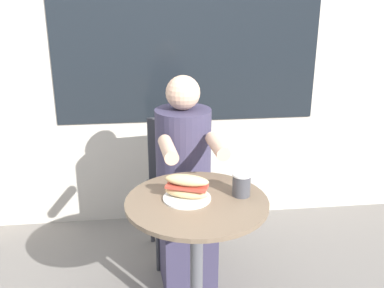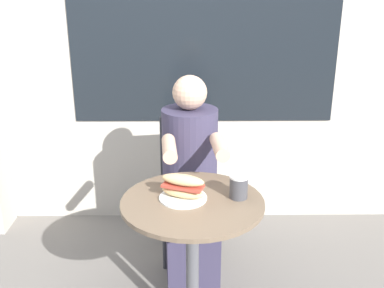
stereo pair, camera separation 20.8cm
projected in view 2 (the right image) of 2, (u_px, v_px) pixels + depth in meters
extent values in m
cube|color=beige|center=(190.00, 24.00, 2.95)|extent=(8.00, 0.08, 2.80)
cube|color=black|center=(205.00, 1.00, 2.86)|extent=(1.77, 0.01, 1.59)
cylinder|color=brown|center=(192.00, 203.00, 1.99)|extent=(0.64, 0.64, 0.02)
cylinder|color=#515156|center=(192.00, 272.00, 2.11)|extent=(0.06, 0.06, 0.72)
cube|color=#333338|center=(190.00, 191.00, 2.79)|extent=(0.41, 0.41, 0.02)
cube|color=#333338|center=(187.00, 148.00, 2.88)|extent=(0.35, 0.06, 0.42)
cylinder|color=#333338|center=(219.00, 235.00, 2.72)|extent=(0.03, 0.03, 0.43)
cylinder|color=#333338|center=(165.00, 238.00, 2.70)|extent=(0.03, 0.03, 0.43)
cylinder|color=#333338|center=(212.00, 209.00, 3.03)|extent=(0.03, 0.03, 0.43)
cylinder|color=#333338|center=(163.00, 211.00, 3.01)|extent=(0.03, 0.03, 0.43)
cube|color=#38334C|center=(191.00, 245.00, 2.60)|extent=(0.32, 0.40, 0.45)
cylinder|color=#38334C|center=(190.00, 160.00, 2.48)|extent=(0.30, 0.30, 0.58)
sphere|color=#D6A889|center=(190.00, 93.00, 2.35)|extent=(0.18, 0.18, 0.18)
cylinder|color=#D6A889|center=(219.00, 147.00, 2.17)|extent=(0.09, 0.25, 0.07)
cylinder|color=#D6A889|center=(169.00, 148.00, 2.15)|extent=(0.09, 0.25, 0.07)
cylinder|color=white|center=(183.00, 198.00, 2.00)|extent=(0.21, 0.21, 0.01)
ellipsoid|color=#DBB77A|center=(183.00, 192.00, 1.99)|extent=(0.21, 0.14, 0.05)
cube|color=#B74233|center=(183.00, 186.00, 1.98)|extent=(0.20, 0.14, 0.01)
ellipsoid|color=#DBB77A|center=(183.00, 180.00, 1.97)|extent=(0.21, 0.14, 0.05)
cylinder|color=#424247|center=(239.00, 188.00, 2.00)|extent=(0.08, 0.08, 0.10)
cylinder|color=white|center=(239.00, 177.00, 1.98)|extent=(0.09, 0.09, 0.01)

